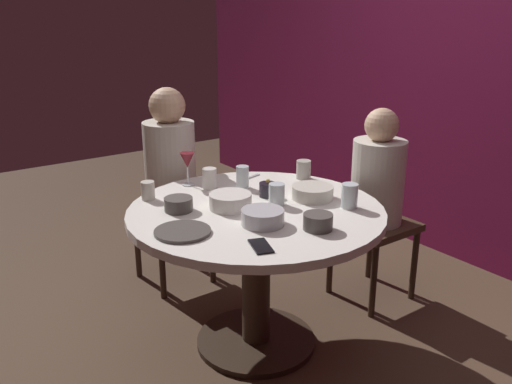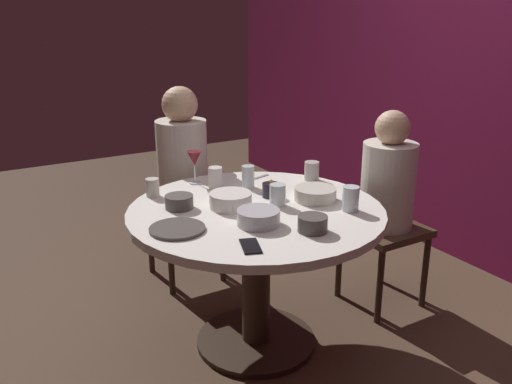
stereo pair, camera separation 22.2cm
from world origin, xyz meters
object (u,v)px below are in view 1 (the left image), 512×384
wine_glass (187,162)px  bowl_small_white (179,204)px  seated_diner_left (170,166)px  bowl_serving_large (263,217)px  cup_by_right_diner (148,191)px  cup_far_edge (277,194)px  candle_holder (268,190)px  dinner_plate (182,232)px  cup_beside_wine (209,179)px  cell_phone (261,246)px  bowl_salad_center (312,192)px  cup_by_left_diner (243,177)px  cup_near_candle (349,196)px  seated_diner_back (377,184)px  cup_center_front (304,170)px  bowl_rice_portion (230,201)px  dining_table (256,242)px  bowl_sauce_side (318,222)px

wine_glass → bowl_small_white: (0.31, -0.23, -0.10)m
seated_diner_left → bowl_serving_large: seated_diner_left is taller
cup_by_right_diner → cup_far_edge: cup_far_edge is taller
candle_holder → bowl_serving_large: (0.28, -0.24, -0.00)m
dinner_plate → cup_beside_wine: size_ratio=2.20×
cell_phone → bowl_salad_center: 0.63m
dinner_plate → cup_by_right_diner: 0.48m
candle_holder → cup_by_left_diner: size_ratio=0.80×
bowl_serving_large → cup_near_candle: cup_near_candle is taller
seated_diner_back → cup_by_left_diner: seated_diner_back is taller
wine_glass → cup_beside_wine: wine_glass is taller
cup_by_right_diner → candle_holder: bearing=58.2°
seated_diner_back → cup_center_front: 0.43m
bowl_serving_large → cup_center_front: 0.71m
dinner_plate → bowl_rice_portion: bearing=112.1°
dining_table → wine_glass: size_ratio=6.86×
bowl_salad_center → dining_table: bearing=-99.7°
cup_center_front → bowl_rice_portion: bearing=-75.0°
seated_diner_left → seated_diner_back: seated_diner_left is taller
dining_table → bowl_salad_center: (0.05, 0.30, 0.20)m
bowl_sauce_side → bowl_rice_portion: bowl_rice_portion is taller
cell_phone → cup_beside_wine: cup_beside_wine is taller
dinner_plate → cell_phone: dinner_plate is taller
dining_table → cup_near_candle: cup_near_candle is taller
bowl_serving_large → bowl_salad_center: bowl_serving_large is taller
wine_glass → cup_near_candle: size_ratio=1.51×
candle_holder → bowl_salad_center: (0.15, 0.16, -0.00)m
seated_diner_left → cup_near_candle: size_ratio=10.31×
wine_glass → candle_holder: bearing=30.2°
candle_holder → cup_by_left_diner: (-0.19, -0.02, 0.02)m
cup_center_front → bowl_small_white: bearing=-86.8°
cup_near_candle → dining_table: bearing=-124.9°
cell_phone → bowl_sauce_side: (-0.00, 0.30, 0.03)m
bowl_sauce_side → seated_diner_left: bearing=-177.2°
bowl_small_white → cup_by_left_diner: cup_by_left_diner is taller
candle_holder → cup_by_right_diner: bearing=-121.8°
bowl_salad_center → bowl_rice_portion: size_ratio=1.02×
seated_diner_back → bowl_serving_large: bearing=11.0°
dining_table → bowl_serving_large: 0.29m
candle_holder → cup_center_front: size_ratio=0.91×
bowl_serving_large → cup_far_edge: (-0.16, 0.20, 0.02)m
seated_diner_left → cup_by_right_diner: seated_diner_left is taller
wine_glass → dinner_plate: (0.56, -0.34, -0.12)m
seated_diner_left → cup_near_candle: 1.17m
bowl_rice_portion → cell_phone: bearing=-18.6°
seated_diner_back → cell_phone: bearing=18.7°
cup_near_candle → seated_diner_left: bearing=-162.1°
cup_far_edge → cup_beside_wine: bearing=-162.2°
bowl_salad_center → cup_center_front: bearing=146.9°
candle_holder → cup_far_edge: bearing=-17.8°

